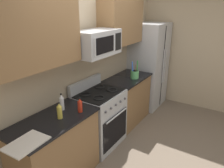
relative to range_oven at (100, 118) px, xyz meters
name	(u,v)px	position (x,y,z in m)	size (l,w,h in m)	color
ground_plane	(132,155)	(0.00, -0.60, -0.47)	(16.00, 16.00, 0.00)	#6B5B4C
wall_back	(80,66)	(0.00, 0.36, 0.83)	(8.00, 0.10, 2.60)	tan
counter_left	(56,151)	(-0.95, 0.00, -0.02)	(1.12, 0.59, 0.91)	olive
range_oven	(100,118)	(0.00, 0.00, 0.00)	(0.76, 0.63, 1.09)	#B2B5BA
counter_right	(127,99)	(0.91, 0.00, -0.02)	(1.04, 0.59, 0.91)	olive
refrigerator	(148,66)	(1.87, -0.02, 0.45)	(0.84, 0.70, 1.85)	#B2B5BA
wall_right	(183,48)	(2.39, -0.60, 0.83)	(0.10, 8.00, 2.60)	tan
microwave	(96,43)	(0.00, 0.03, 1.21)	(0.75, 0.44, 0.36)	#B2B5BA
upper_cabinets_left	(34,34)	(-0.96, 0.14, 1.43)	(1.11, 0.34, 0.75)	olive
upper_cabinets_right	(122,23)	(0.92, 0.14, 1.43)	(1.03, 0.34, 0.75)	olive
utensil_crock	(135,74)	(0.95, -0.13, 0.52)	(0.15, 0.15, 0.35)	#59AD66
cutting_board	(26,143)	(-1.43, -0.15, 0.44)	(0.40, 0.28, 0.02)	silver
bottle_hot_sauce	(80,105)	(-0.62, -0.15, 0.53)	(0.06, 0.06, 0.20)	red
bottle_vinegar	(62,102)	(-0.70, 0.09, 0.54)	(0.06, 0.06, 0.23)	silver
bottle_oil	(60,111)	(-0.88, -0.05, 0.53)	(0.06, 0.06, 0.21)	gold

